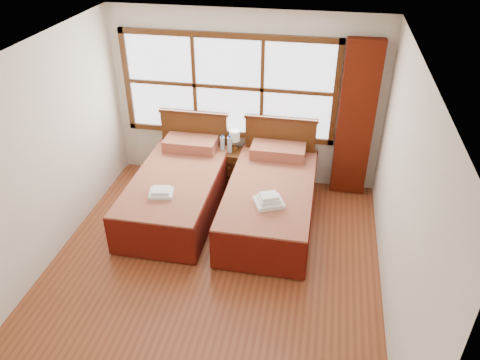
# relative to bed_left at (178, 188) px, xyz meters

# --- Properties ---
(floor) EXTENTS (4.50, 4.50, 0.00)m
(floor) POSITION_rel_bed_left_xyz_m (0.77, -1.20, -0.34)
(floor) COLOR brown
(floor) RESTS_ON ground
(ceiling) EXTENTS (4.50, 4.50, 0.00)m
(ceiling) POSITION_rel_bed_left_xyz_m (0.77, -1.20, 2.26)
(ceiling) COLOR white
(ceiling) RESTS_ON wall_back
(wall_back) EXTENTS (4.00, 0.00, 4.00)m
(wall_back) POSITION_rel_bed_left_xyz_m (0.77, 1.05, 0.96)
(wall_back) COLOR silver
(wall_back) RESTS_ON floor
(wall_left) EXTENTS (0.00, 4.50, 4.50)m
(wall_left) POSITION_rel_bed_left_xyz_m (-1.23, -1.20, 0.96)
(wall_left) COLOR silver
(wall_left) RESTS_ON floor
(wall_right) EXTENTS (0.00, 4.50, 4.50)m
(wall_right) POSITION_rel_bed_left_xyz_m (2.77, -1.20, 0.96)
(wall_right) COLOR silver
(wall_right) RESTS_ON floor
(window) EXTENTS (3.16, 0.06, 1.56)m
(window) POSITION_rel_bed_left_xyz_m (0.52, 1.02, 1.16)
(window) COLOR white
(window) RESTS_ON wall_back
(curtain) EXTENTS (0.50, 0.16, 2.30)m
(curtain) POSITION_rel_bed_left_xyz_m (2.37, 0.91, 0.83)
(curtain) COLOR #581608
(curtain) RESTS_ON wall_back
(bed_left) EXTENTS (1.14, 2.20, 1.11)m
(bed_left) POSITION_rel_bed_left_xyz_m (0.00, 0.00, 0.00)
(bed_left) COLOR #401E0D
(bed_left) RESTS_ON floor
(bed_right) EXTENTS (1.15, 2.23, 1.12)m
(bed_right) POSITION_rel_bed_left_xyz_m (1.32, -0.00, 0.00)
(bed_right) COLOR #401E0D
(bed_right) RESTS_ON floor
(nightstand) EXTENTS (0.43, 0.42, 0.57)m
(nightstand) POSITION_rel_bed_left_xyz_m (0.61, 0.80, -0.05)
(nightstand) COLOR #4C2910
(nightstand) RESTS_ON floor
(towels_left) EXTENTS (0.34, 0.31, 0.09)m
(towels_left) POSITION_rel_bed_left_xyz_m (-0.03, -0.57, 0.29)
(towels_left) COLOR white
(towels_left) RESTS_ON bed_left
(towels_right) EXTENTS (0.43, 0.41, 0.14)m
(towels_right) POSITION_rel_bed_left_xyz_m (1.36, -0.53, 0.32)
(towels_right) COLOR white
(towels_right) RESTS_ON bed_right
(lamp) EXTENTS (0.16, 0.16, 0.31)m
(lamp) POSITION_rel_bed_left_xyz_m (0.64, 0.87, 0.45)
(lamp) COLOR gold
(lamp) RESTS_ON nightstand
(bottle_near) EXTENTS (0.07, 0.07, 0.26)m
(bottle_near) POSITION_rel_bed_left_xyz_m (0.47, 0.80, 0.35)
(bottle_near) COLOR silver
(bottle_near) RESTS_ON nightstand
(bottle_far) EXTENTS (0.07, 0.07, 0.27)m
(bottle_far) POSITION_rel_bed_left_xyz_m (0.59, 0.77, 0.35)
(bottle_far) COLOR silver
(bottle_far) RESTS_ON nightstand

